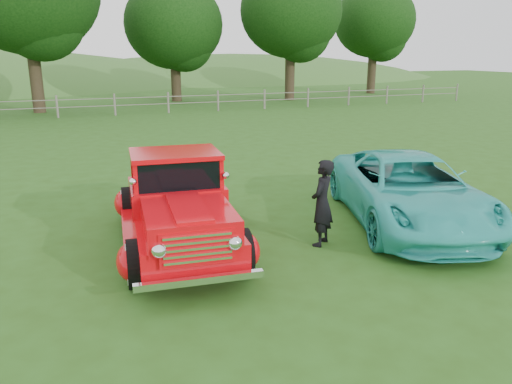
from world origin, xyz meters
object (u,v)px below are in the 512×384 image
object	(u,v)px
tree_mid_east	(291,11)
teal_sedan	(409,190)
tree_far_east	(375,21)
red_pickup	(177,204)
man	(322,203)
tree_near_east	(174,24)

from	to	relation	value
tree_mid_east	teal_sedan	xyz separation A→B (m)	(-9.22, -25.93, -5.46)
tree_far_east	red_pickup	size ratio (longest dim) A/B	1.73
red_pickup	man	bearing A→B (deg)	-14.53
man	teal_sedan	bearing A→B (deg)	147.67
teal_sedan	man	world-z (taller)	man
tree_far_east	man	size ratio (longest dim) A/B	5.52
tree_far_east	teal_sedan	distance (m)	34.58
tree_far_east	red_pickup	xyz separation A→B (m)	(-22.94, -28.46, -5.06)
tree_near_east	red_pickup	world-z (taller)	tree_near_east
tree_near_east	teal_sedan	bearing A→B (deg)	-92.51
tree_near_east	tree_mid_east	size ratio (longest dim) A/B	0.88
man	tree_mid_east	bearing A→B (deg)	-156.38
tree_mid_east	tree_near_east	bearing A→B (deg)	165.96
tree_mid_east	tree_far_east	xyz separation A→B (m)	(9.00, 3.00, -0.31)
tree_near_east	red_pickup	xyz separation A→B (m)	(-5.94, -27.46, -4.45)
teal_sedan	tree_near_east	bearing A→B (deg)	104.91
teal_sedan	tree_mid_east	bearing A→B (deg)	87.84
tree_near_east	tree_far_east	bearing A→B (deg)	3.37
tree_near_east	teal_sedan	xyz separation A→B (m)	(-1.22, -27.93, -4.54)
tree_near_east	man	distance (m)	28.90
man	tree_near_east	bearing A→B (deg)	-139.83
tree_near_east	teal_sedan	world-z (taller)	tree_near_east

